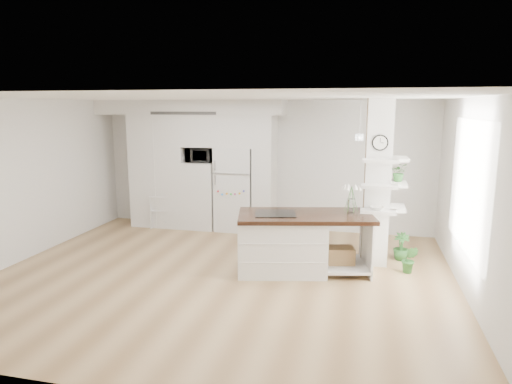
{
  "coord_description": "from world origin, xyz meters",
  "views": [
    {
      "loc": [
        2.08,
        -6.34,
        2.58
      ],
      "look_at": [
        0.34,
        0.9,
        1.17
      ],
      "focal_mm": 32.0,
      "sensor_mm": 36.0,
      "label": 1
    }
  ],
  "objects_px": {
    "floor_plant_a": "(410,260)",
    "bookshelf": "(166,213)",
    "kitchen_island": "(290,241)",
    "refrigerator": "(236,189)"
  },
  "relations": [
    {
      "from": "bookshelf",
      "to": "floor_plant_a",
      "type": "xyz_separation_m",
      "value": [
        4.86,
        -1.68,
        -0.08
      ]
    },
    {
      "from": "kitchen_island",
      "to": "floor_plant_a",
      "type": "xyz_separation_m",
      "value": [
        1.84,
        0.35,
        -0.26
      ]
    },
    {
      "from": "refrigerator",
      "to": "kitchen_island",
      "type": "xyz_separation_m",
      "value": [
        1.51,
        -2.2,
        -0.39
      ]
    },
    {
      "from": "bookshelf",
      "to": "floor_plant_a",
      "type": "bearing_deg",
      "value": -29.28
    },
    {
      "from": "bookshelf",
      "to": "floor_plant_a",
      "type": "height_order",
      "value": "bookshelf"
    },
    {
      "from": "bookshelf",
      "to": "floor_plant_a",
      "type": "relative_size",
      "value": 1.58
    },
    {
      "from": "floor_plant_a",
      "to": "kitchen_island",
      "type": "bearing_deg",
      "value": -169.39
    },
    {
      "from": "floor_plant_a",
      "to": "bookshelf",
      "type": "bearing_deg",
      "value": 160.99
    },
    {
      "from": "refrigerator",
      "to": "floor_plant_a",
      "type": "height_order",
      "value": "refrigerator"
    },
    {
      "from": "refrigerator",
      "to": "floor_plant_a",
      "type": "distance_m",
      "value": 3.89
    }
  ]
}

